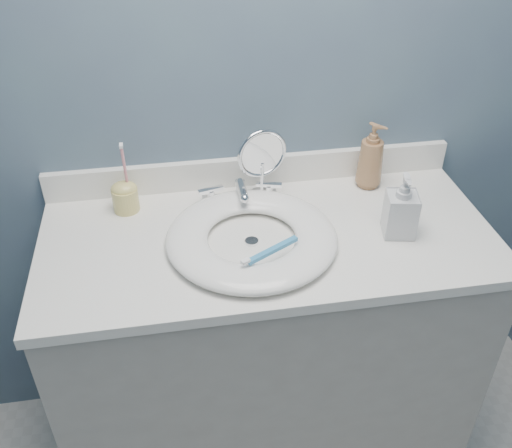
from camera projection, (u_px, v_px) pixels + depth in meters
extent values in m
cube|color=#4A596F|center=(251.00, 82.00, 1.56)|extent=(2.20, 0.02, 2.40)
cube|color=#ADA89E|center=(266.00, 349.00, 1.80)|extent=(1.20, 0.55, 0.85)
cube|color=white|center=(268.00, 239.00, 1.54)|extent=(1.22, 0.57, 0.03)
cube|color=white|center=(252.00, 171.00, 1.72)|extent=(1.22, 0.02, 0.09)
cylinder|color=silver|center=(252.00, 242.00, 1.50)|extent=(0.04, 0.04, 0.01)
cube|color=silver|center=(240.00, 198.00, 1.67)|extent=(0.22, 0.05, 0.01)
cylinder|color=silver|center=(240.00, 190.00, 1.65)|extent=(0.03, 0.03, 0.06)
cylinder|color=silver|center=(242.00, 190.00, 1.60)|extent=(0.02, 0.09, 0.02)
sphere|color=silver|center=(245.00, 199.00, 1.56)|extent=(0.03, 0.03, 0.03)
cylinder|color=silver|center=(211.00, 196.00, 1.64)|extent=(0.02, 0.02, 0.03)
cube|color=silver|center=(211.00, 190.00, 1.63)|extent=(0.08, 0.03, 0.01)
cylinder|color=silver|center=(269.00, 191.00, 1.67)|extent=(0.02, 0.02, 0.03)
cube|color=silver|center=(269.00, 185.00, 1.66)|extent=(0.08, 0.03, 0.01)
cylinder|color=silver|center=(262.00, 196.00, 1.68)|extent=(0.08, 0.08, 0.01)
cylinder|color=silver|center=(262.00, 180.00, 1.64)|extent=(0.01, 0.01, 0.11)
torus|color=silver|center=(262.00, 154.00, 1.59)|extent=(0.15, 0.05, 0.15)
cylinder|color=white|center=(262.00, 154.00, 1.59)|extent=(0.12, 0.04, 0.12)
imported|color=#966A44|center=(371.00, 155.00, 1.68)|extent=(0.11, 0.11, 0.20)
imported|color=silver|center=(402.00, 205.00, 1.49)|extent=(0.10, 0.10, 0.18)
cylinder|color=#D8C76C|center=(126.00, 200.00, 1.61)|extent=(0.07, 0.07, 0.07)
ellipsoid|color=#D8C76C|center=(124.00, 189.00, 1.59)|extent=(0.07, 0.06, 0.04)
cylinder|color=pink|center=(125.00, 169.00, 1.55)|extent=(0.01, 0.02, 0.14)
cube|color=white|center=(121.00, 146.00, 1.50)|extent=(0.01, 0.02, 0.01)
cube|color=teal|center=(273.00, 250.00, 1.41)|extent=(0.14, 0.09, 0.01)
cube|color=white|center=(246.00, 261.00, 1.36)|extent=(0.03, 0.02, 0.01)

